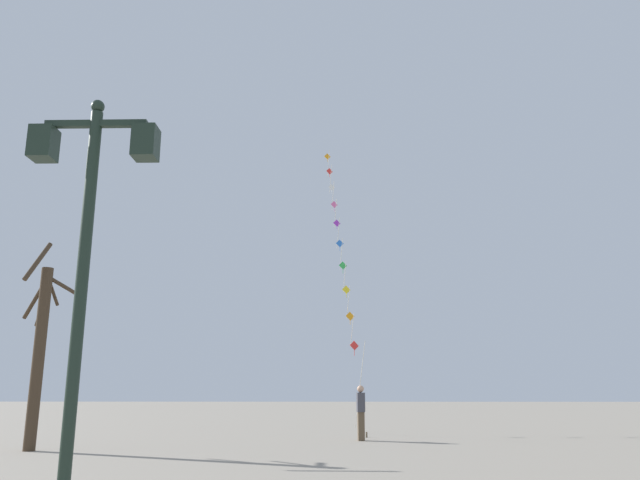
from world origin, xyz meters
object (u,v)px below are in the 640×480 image
(kite_train, at_px, (341,250))
(kite_flyer, at_px, (361,411))
(bare_tree, at_px, (39,347))
(twin_lantern_lamp_post, at_px, (87,221))

(kite_train, distance_m, kite_flyer, 10.26)
(kite_train, distance_m, bare_tree, 14.95)
(twin_lantern_lamp_post, bearing_deg, bare_tree, 117.07)
(bare_tree, bearing_deg, kite_train, 53.54)
(kite_train, xyz_separation_m, bare_tree, (-8.33, -11.27, -5.19))
(twin_lantern_lamp_post, distance_m, bare_tree, 11.32)
(twin_lantern_lamp_post, height_order, bare_tree, bare_tree)
(kite_train, height_order, bare_tree, kite_train)
(kite_train, relative_size, kite_flyer, 8.62)
(kite_flyer, xyz_separation_m, bare_tree, (-8.85, -3.76, 1.78))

